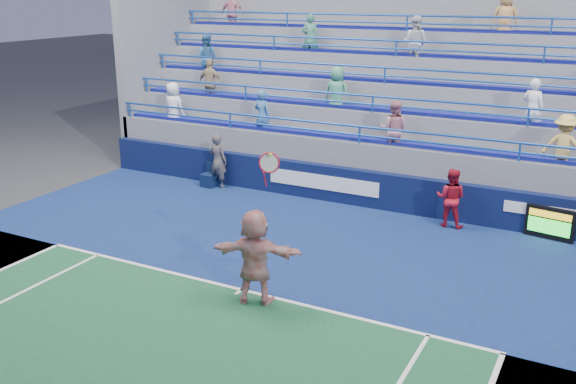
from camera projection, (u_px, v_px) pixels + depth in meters
The scene contains 8 objects.
ground at pixel (242, 291), 13.81m from camera, with size 120.00×120.00×0.00m, color #333538.
sponsor_wall at pixel (355, 187), 19.13m from camera, with size 18.00×0.32×1.10m.
bleacher_stand at pixel (397, 131), 22.01m from camera, with size 18.00×5.60×6.13m.
serve_speed_board at pixel (550, 224), 16.51m from camera, with size 1.25×0.33×0.86m.
judge_chair at pixel (209, 179), 20.95m from camera, with size 0.48×0.48×0.78m.
tennis_player at pixel (255, 257), 13.01m from camera, with size 1.97×1.12×3.25m.
line_judge at pixel (218, 161), 20.70m from camera, with size 0.65×0.43×1.78m, color #131B36.
ball_girl at pixel (451, 198), 17.29m from camera, with size 0.79×0.62×1.63m, color #AB1325.
Camera 1 is at (6.69, -10.62, 6.23)m, focal length 40.00 mm.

